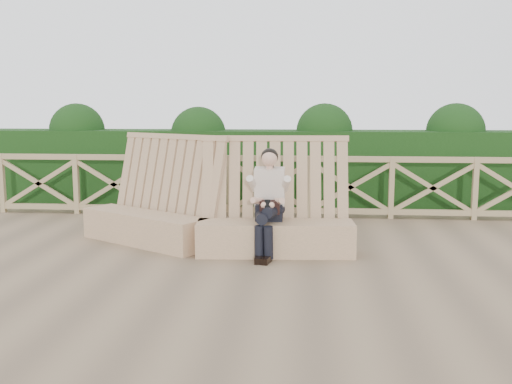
{
  "coord_description": "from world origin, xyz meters",
  "views": [
    {
      "loc": [
        0.65,
        -6.58,
        1.93
      ],
      "look_at": [
        0.03,
        0.4,
        0.9
      ],
      "focal_mm": 40.0,
      "sensor_mm": 36.0,
      "label": 1
    }
  ],
  "objects": [
    {
      "name": "guardrail",
      "position": [
        0.0,
        3.5,
        0.55
      ],
      "size": [
        10.1,
        0.09,
        1.1
      ],
      "color": "#907854",
      "rests_on": "ground"
    },
    {
      "name": "bench",
      "position": [
        -0.69,
        1.13,
        0.4
      ],
      "size": [
        3.98,
        1.76,
        1.58
      ],
      "rotation": [
        0.0,
        0.0,
        -0.23
      ],
      "color": "#957855",
      "rests_on": "ground"
    },
    {
      "name": "ground",
      "position": [
        0.0,
        0.0,
        0.0
      ],
      "size": [
        60.0,
        60.0,
        0.0
      ],
      "primitive_type": "plane",
      "color": "brown",
      "rests_on": "ground"
    },
    {
      "name": "hedge",
      "position": [
        0.0,
        4.7,
        0.75
      ],
      "size": [
        12.0,
        1.2,
        1.5
      ],
      "primitive_type": "cube",
      "color": "black",
      "rests_on": "ground"
    },
    {
      "name": "woman",
      "position": [
        0.16,
        0.83,
        0.75
      ],
      "size": [
        0.4,
        0.85,
        1.41
      ],
      "rotation": [
        0.0,
        0.0,
        -0.0
      ],
      "color": "black",
      "rests_on": "ground"
    }
  ]
}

